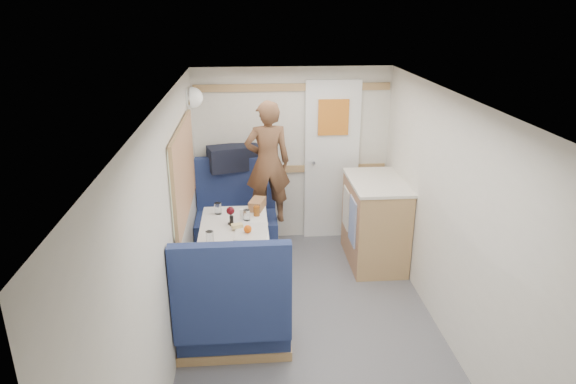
{
  "coord_description": "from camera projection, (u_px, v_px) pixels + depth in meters",
  "views": [
    {
      "loc": [
        -0.5,
        -3.36,
        2.65
      ],
      "look_at": [
        -0.16,
        0.9,
        1.06
      ],
      "focal_mm": 32.0,
      "sensor_mm": 36.0,
      "label": 1
    }
  ],
  "objects": [
    {
      "name": "tray",
      "position": [
        251.0,
        232.0,
        4.56
      ],
      "size": [
        0.32,
        0.39,
        0.02
      ],
      "primitive_type": "cube",
      "rotation": [
        0.0,
        0.0,
        -0.1
      ],
      "color": "silver",
      "rests_on": "dinette_table"
    },
    {
      "name": "person",
      "position": [
        268.0,
        163.0,
        5.28
      ],
      "size": [
        0.5,
        0.35,
        1.29
      ],
      "primitive_type": "imported",
      "rotation": [
        0.0,
        0.0,
        3.24
      ],
      "color": "brown",
      "rests_on": "bench_far"
    },
    {
      "name": "pepper_grinder",
      "position": [
        232.0,
        221.0,
        4.7
      ],
      "size": [
        0.04,
        0.04,
        0.1
      ],
      "primitive_type": "cylinder",
      "color": "black",
      "rests_on": "dinette_table"
    },
    {
      "name": "duffel_bag",
      "position": [
        234.0,
        158.0,
        5.67
      ],
      "size": [
        0.61,
        0.41,
        0.27
      ],
      "primitive_type": "cube",
      "rotation": [
        0.0,
        0.0,
        0.28
      ],
      "color": "black",
      "rests_on": "ledge"
    },
    {
      "name": "ledge",
      "position": [
        235.0,
        171.0,
        5.72
      ],
      "size": [
        0.9,
        0.14,
        0.04
      ],
      "primitive_type": "cube",
      "color": "#A26D49",
      "rests_on": "bench_far"
    },
    {
      "name": "dinette_table",
      "position": [
        235.0,
        240.0,
        4.78
      ],
      "size": [
        0.62,
        0.92,
        0.72
      ],
      "color": "white",
      "rests_on": "floor"
    },
    {
      "name": "wall_back",
      "position": [
        292.0,
        156.0,
        5.85
      ],
      "size": [
        2.2,
        0.02,
        2.0
      ],
      "primitive_type": "cube",
      "color": "silver",
      "rests_on": "floor"
    },
    {
      "name": "bench_near",
      "position": [
        234.0,
        317.0,
        4.07
      ],
      "size": [
        0.9,
        0.59,
        1.05
      ],
      "color": "#171D4B",
      "rests_on": "floor"
    },
    {
      "name": "side_window",
      "position": [
        183.0,
        171.0,
        4.51
      ],
      "size": [
        0.04,
        1.3,
        0.72
      ],
      "primitive_type": "cube",
      "color": "#B0BA9E",
      "rests_on": "wall_left"
    },
    {
      "name": "floor",
      "position": [
        317.0,
        355.0,
        4.1
      ],
      "size": [
        4.5,
        4.5,
        0.0
      ],
      "primitive_type": "plane",
      "color": "#515156",
      "rests_on": "ground"
    },
    {
      "name": "bench_far",
      "position": [
        237.0,
        228.0,
        5.69
      ],
      "size": [
        0.9,
        0.59,
        1.05
      ],
      "color": "#171D4B",
      "rests_on": "floor"
    },
    {
      "name": "dome_light",
      "position": [
        193.0,
        98.0,
        5.14
      ],
      "size": [
        0.2,
        0.2,
        0.2
      ],
      "primitive_type": "sphere",
      "color": "white",
      "rests_on": "wall_left"
    },
    {
      "name": "salt_grinder",
      "position": [
        242.0,
        214.0,
        4.84
      ],
      "size": [
        0.04,
        0.04,
        0.1
      ],
      "primitive_type": "cylinder",
      "color": "white",
      "rests_on": "dinette_table"
    },
    {
      "name": "rear_door",
      "position": [
        332.0,
        158.0,
        5.86
      ],
      "size": [
        0.62,
        0.12,
        1.86
      ],
      "color": "white",
      "rests_on": "wall_back"
    },
    {
      "name": "oak_trim_low",
      "position": [
        292.0,
        169.0,
        5.88
      ],
      "size": [
        2.15,
        0.02,
        0.08
      ],
      "primitive_type": "cube",
      "color": "#A26D49",
      "rests_on": "wall_back"
    },
    {
      "name": "oak_trim_high",
      "position": [
        293.0,
        87.0,
        5.56
      ],
      "size": [
        2.15,
        0.02,
        0.08
      ],
      "primitive_type": "cube",
      "color": "#A26D49",
      "rests_on": "wall_back"
    },
    {
      "name": "tumbler_right",
      "position": [
        247.0,
        215.0,
        4.81
      ],
      "size": [
        0.06,
        0.06,
        0.1
      ],
      "primitive_type": "cylinder",
      "color": "white",
      "rests_on": "dinette_table"
    },
    {
      "name": "cheese_block",
      "position": [
        237.0,
        226.0,
        4.62
      ],
      "size": [
        0.11,
        0.09,
        0.03
      ],
      "primitive_type": "cube",
      "rotation": [
        0.0,
        0.0,
        0.31
      ],
      "color": "#EDD589",
      "rests_on": "tray"
    },
    {
      "name": "galley_counter",
      "position": [
        375.0,
        221.0,
        5.44
      ],
      "size": [
        0.57,
        0.92,
        0.92
      ],
      "color": "#A26D49",
      "rests_on": "floor"
    },
    {
      "name": "wine_glass",
      "position": [
        230.0,
        212.0,
        4.71
      ],
      "size": [
        0.08,
        0.08,
        0.17
      ],
      "color": "white",
      "rests_on": "dinette_table"
    },
    {
      "name": "wall_right",
      "position": [
        465.0,
        237.0,
        3.83
      ],
      "size": [
        0.02,
        4.5,
        2.0
      ],
      "primitive_type": "cube",
      "color": "silver",
      "rests_on": "floor"
    },
    {
      "name": "bread_loaf",
      "position": [
        257.0,
        204.0,
        5.08
      ],
      "size": [
        0.18,
        0.26,
        0.1
      ],
      "primitive_type": "cube",
      "rotation": [
        0.0,
        0.0,
        -0.29
      ],
      "color": "olive",
      "rests_on": "dinette_table"
    },
    {
      "name": "tumbler_mid",
      "position": [
        218.0,
        208.0,
        4.96
      ],
      "size": [
        0.07,
        0.07,
        0.11
      ],
      "primitive_type": "cylinder",
      "color": "silver",
      "rests_on": "dinette_table"
    },
    {
      "name": "wall_left",
      "position": [
        167.0,
        248.0,
        3.67
      ],
      "size": [
        0.02,
        4.5,
        2.0
      ],
      "primitive_type": "cube",
      "color": "silver",
      "rests_on": "floor"
    },
    {
      "name": "beer_glass",
      "position": [
        257.0,
        211.0,
        4.92
      ],
      "size": [
        0.06,
        0.06,
        0.09
      ],
      "primitive_type": "cylinder",
      "color": "brown",
      "rests_on": "dinette_table"
    },
    {
      "name": "ceiling",
      "position": [
        322.0,
        106.0,
        3.4
      ],
      "size": [
        4.5,
        4.5,
        0.0
      ],
      "primitive_type": "plane",
      "rotation": [
        3.14,
        0.0,
        0.0
      ],
      "color": "silver",
      "rests_on": "wall_back"
    },
    {
      "name": "orange_fruit",
      "position": [
        248.0,
        229.0,
        4.51
      ],
      "size": [
        0.07,
        0.07,
        0.07
      ],
      "primitive_type": "sphere",
      "color": "#E7500A",
      "rests_on": "tray"
    },
    {
      "name": "tumbler_left",
      "position": [
        210.0,
        237.0,
        4.35
      ],
      "size": [
        0.07,
        0.07,
        0.11
      ],
      "primitive_type": "cylinder",
      "color": "white",
      "rests_on": "dinette_table"
    }
  ]
}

